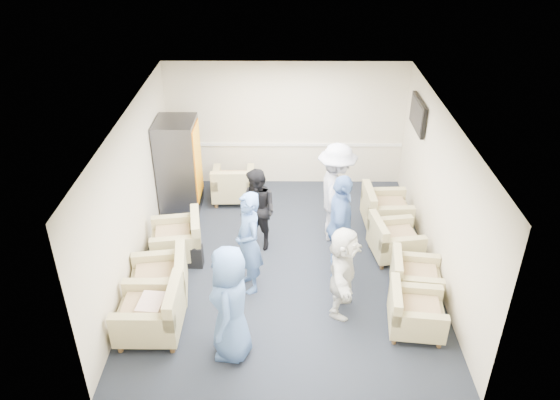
{
  "coord_description": "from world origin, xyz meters",
  "views": [
    {
      "loc": [
        -0.05,
        -7.72,
        5.74
      ],
      "look_at": [
        -0.1,
        0.2,
        1.14
      ],
      "focal_mm": 35.0,
      "sensor_mm": 36.0,
      "label": 1
    }
  ],
  "objects_px": {
    "armchair_right_midnear": "(412,279)",
    "armchair_corner": "(233,186)",
    "armchair_right_near": "(413,313)",
    "person_mid_right": "(340,227)",
    "person_back_left": "(258,210)",
    "armchair_left_mid": "(163,281)",
    "armchair_left_far": "(180,240)",
    "person_mid_left": "(249,243)",
    "armchair_right_midfar": "(392,241)",
    "person_front_right": "(343,271)",
    "vending_machine": "(179,166)",
    "person_back_right": "(336,193)",
    "armchair_right_far": "(383,211)",
    "armchair_left_near": "(154,314)",
    "person_front_left": "(230,304)"
  },
  "relations": [
    {
      "from": "armchair_right_midnear",
      "to": "person_mid_right",
      "type": "xyz_separation_m",
      "value": [
        -1.14,
        0.56,
        0.61
      ]
    },
    {
      "from": "person_front_left",
      "to": "person_back_right",
      "type": "distance_m",
      "value": 3.34
    },
    {
      "from": "armchair_left_mid",
      "to": "armchair_right_far",
      "type": "xyz_separation_m",
      "value": [
        3.8,
        2.14,
        -0.0
      ]
    },
    {
      "from": "armchair_right_far",
      "to": "vending_machine",
      "type": "bearing_deg",
      "value": 77.8
    },
    {
      "from": "vending_machine",
      "to": "person_back_right",
      "type": "relative_size",
      "value": 1.01
    },
    {
      "from": "armchair_left_near",
      "to": "armchair_right_far",
      "type": "height_order",
      "value": "armchair_left_near"
    },
    {
      "from": "person_mid_left",
      "to": "person_back_left",
      "type": "xyz_separation_m",
      "value": [
        0.09,
        1.17,
        -0.11
      ]
    },
    {
      "from": "person_back_right",
      "to": "person_back_left",
      "type": "bearing_deg",
      "value": 101.07
    },
    {
      "from": "armchair_left_near",
      "to": "armchair_left_far",
      "type": "xyz_separation_m",
      "value": [
        0.05,
        1.94,
        -0.02
      ]
    },
    {
      "from": "armchair_right_near",
      "to": "armchair_left_near",
      "type": "bearing_deg",
      "value": 97.98
    },
    {
      "from": "person_back_left",
      "to": "armchair_left_mid",
      "type": "bearing_deg",
      "value": -93.8
    },
    {
      "from": "armchair_right_near",
      "to": "vending_machine",
      "type": "bearing_deg",
      "value": 54.83
    },
    {
      "from": "armchair_left_mid",
      "to": "person_front_left",
      "type": "height_order",
      "value": "person_front_left"
    },
    {
      "from": "armchair_right_midfar",
      "to": "person_front_right",
      "type": "distance_m",
      "value": 1.8
    },
    {
      "from": "vending_machine",
      "to": "person_back_left",
      "type": "bearing_deg",
      "value": -40.36
    },
    {
      "from": "person_front_left",
      "to": "person_back_right",
      "type": "relative_size",
      "value": 0.93
    },
    {
      "from": "armchair_right_near",
      "to": "person_mid_right",
      "type": "height_order",
      "value": "person_mid_right"
    },
    {
      "from": "person_mid_left",
      "to": "person_front_right",
      "type": "height_order",
      "value": "person_mid_left"
    },
    {
      "from": "armchair_left_far",
      "to": "armchair_right_far",
      "type": "xyz_separation_m",
      "value": [
        3.73,
        1.0,
        0.0
      ]
    },
    {
      "from": "armchair_left_near",
      "to": "armchair_right_midfar",
      "type": "bearing_deg",
      "value": 117.31
    },
    {
      "from": "armchair_left_near",
      "to": "person_front_left",
      "type": "bearing_deg",
      "value": 73.05
    },
    {
      "from": "armchair_left_near",
      "to": "person_mid_right",
      "type": "distance_m",
      "value": 3.21
    },
    {
      "from": "armchair_left_far",
      "to": "person_mid_left",
      "type": "height_order",
      "value": "person_mid_left"
    },
    {
      "from": "armchair_right_midnear",
      "to": "armchair_corner",
      "type": "xyz_separation_m",
      "value": [
        -3.09,
        2.99,
        0.04
      ]
    },
    {
      "from": "person_mid_left",
      "to": "armchair_corner",
      "type": "bearing_deg",
      "value": 166.73
    },
    {
      "from": "armchair_left_near",
      "to": "armchair_right_near",
      "type": "distance_m",
      "value": 3.77
    },
    {
      "from": "person_back_right",
      "to": "person_front_right",
      "type": "bearing_deg",
      "value": 177.28
    },
    {
      "from": "person_front_left",
      "to": "person_mid_left",
      "type": "height_order",
      "value": "person_front_left"
    },
    {
      "from": "armchair_left_mid",
      "to": "person_mid_right",
      "type": "distance_m",
      "value": 2.95
    },
    {
      "from": "armchair_left_mid",
      "to": "armchair_left_far",
      "type": "xyz_separation_m",
      "value": [
        0.08,
        1.14,
        -0.0
      ]
    },
    {
      "from": "armchair_corner",
      "to": "person_front_left",
      "type": "bearing_deg",
      "value": 92.97
    },
    {
      "from": "person_front_left",
      "to": "person_mid_left",
      "type": "relative_size",
      "value": 1.01
    },
    {
      "from": "armchair_right_near",
      "to": "person_front_left",
      "type": "height_order",
      "value": "person_front_left"
    },
    {
      "from": "vending_machine",
      "to": "person_front_right",
      "type": "height_order",
      "value": "vending_machine"
    },
    {
      "from": "armchair_right_midnear",
      "to": "person_back_right",
      "type": "xyz_separation_m",
      "value": [
        -1.12,
        1.64,
        0.63
      ]
    },
    {
      "from": "armchair_right_midnear",
      "to": "person_mid_left",
      "type": "height_order",
      "value": "person_mid_left"
    },
    {
      "from": "armchair_left_near",
      "to": "armchair_left_far",
      "type": "relative_size",
      "value": 0.93
    },
    {
      "from": "armchair_right_near",
      "to": "armchair_right_midfar",
      "type": "height_order",
      "value": "armchair_right_midfar"
    },
    {
      "from": "armchair_left_near",
      "to": "person_front_right",
      "type": "xyz_separation_m",
      "value": [
        2.76,
        0.53,
        0.38
      ]
    },
    {
      "from": "armchair_left_near",
      "to": "armchair_corner",
      "type": "height_order",
      "value": "armchair_left_near"
    },
    {
      "from": "armchair_left_far",
      "to": "person_mid_left",
      "type": "relative_size",
      "value": 0.56
    },
    {
      "from": "armchair_right_midnear",
      "to": "person_mid_right",
      "type": "bearing_deg",
      "value": 71.1
    },
    {
      "from": "armchair_left_far",
      "to": "person_mid_right",
      "type": "distance_m",
      "value": 2.84
    },
    {
      "from": "person_back_left",
      "to": "person_front_right",
      "type": "height_order",
      "value": "person_back_left"
    },
    {
      "from": "armchair_right_midfar",
      "to": "person_mid_left",
      "type": "xyz_separation_m",
      "value": [
        -2.46,
        -0.87,
        0.55
      ]
    },
    {
      "from": "person_front_right",
      "to": "armchair_left_near",
      "type": "bearing_deg",
      "value": 114.45
    },
    {
      "from": "armchair_left_mid",
      "to": "person_back_left",
      "type": "height_order",
      "value": "person_back_left"
    },
    {
      "from": "person_mid_left",
      "to": "person_back_left",
      "type": "distance_m",
      "value": 1.18
    },
    {
      "from": "armchair_right_midfar",
      "to": "person_mid_left",
      "type": "height_order",
      "value": "person_mid_left"
    },
    {
      "from": "armchair_left_mid",
      "to": "armchair_right_midnear",
      "type": "distance_m",
      "value": 3.95
    }
  ]
}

